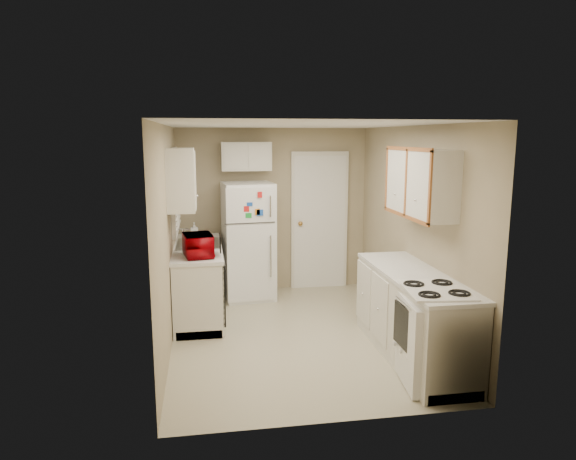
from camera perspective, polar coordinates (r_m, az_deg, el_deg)
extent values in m
plane|color=beige|center=(6.11, 0.77, -11.51)|extent=(3.80, 3.80, 0.00)
plane|color=white|center=(5.68, 0.82, 11.60)|extent=(3.80, 3.80, 0.00)
plane|color=tan|center=(5.70, -13.19, -0.80)|extent=(3.80, 3.80, 0.00)
plane|color=tan|center=(6.17, 13.71, 0.01)|extent=(3.80, 3.80, 0.00)
plane|color=tan|center=(7.63, -1.68, 2.23)|extent=(2.80, 2.80, 0.00)
plane|color=tan|center=(3.97, 5.58, -5.43)|extent=(2.80, 2.80, 0.00)
cube|color=silver|center=(6.74, -9.87, -5.53)|extent=(0.60, 1.80, 0.90)
cube|color=black|center=(6.15, -7.21, -6.61)|extent=(0.03, 0.58, 0.72)
cube|color=gray|center=(6.79, -9.96, -1.85)|extent=(0.54, 0.74, 0.16)
imported|color=#9A0007|center=(6.05, -9.93, -1.50)|extent=(0.50, 0.33, 0.31)
imported|color=silver|center=(7.15, -10.37, -0.11)|extent=(0.10, 0.11, 0.22)
cube|color=silver|center=(6.68, -12.40, 4.30)|extent=(0.10, 0.98, 1.08)
cube|color=silver|center=(5.83, -11.82, 5.45)|extent=(0.30, 0.45, 0.70)
cube|color=white|center=(7.26, -4.43, -1.22)|extent=(0.74, 0.72, 1.65)
cube|color=silver|center=(7.37, -4.68, 8.16)|extent=(0.70, 0.30, 0.40)
cube|color=white|center=(7.74, 3.51, 0.98)|extent=(0.86, 0.06, 2.08)
cube|color=silver|center=(5.53, 13.71, -9.23)|extent=(0.60, 2.00, 0.90)
cube|color=white|center=(5.03, 15.82, -11.80)|extent=(0.62, 0.74, 0.83)
cube|color=silver|center=(5.58, 14.53, 5.13)|extent=(0.30, 1.20, 0.70)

